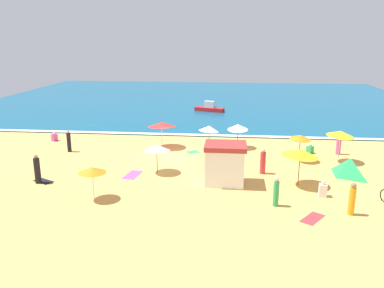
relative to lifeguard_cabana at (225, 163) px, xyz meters
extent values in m
plane|color=#E0A856|center=(-3.84, 5.43, -1.28)|extent=(60.00, 60.00, 0.00)
cube|color=#0F567A|center=(-3.84, 33.43, -1.23)|extent=(60.00, 44.00, 0.10)
cube|color=white|center=(-3.84, 11.73, -1.17)|extent=(57.00, 0.70, 0.01)
cube|color=white|center=(0.00, 0.00, -0.16)|extent=(2.39, 2.04, 2.23)
cube|color=#A5332D|center=(0.00, 0.00, 1.10)|extent=(2.51, 2.11, 0.28)
cylinder|color=#4C3823|center=(5.26, 4.97, -0.33)|extent=(0.05, 0.05, 1.90)
cone|color=orange|center=(5.26, 4.97, 0.52)|extent=(2.06, 2.07, 0.45)
cylinder|color=#4C3823|center=(4.44, 0.11, -0.15)|extent=(0.05, 0.05, 2.24)
cone|color=yellow|center=(4.44, 0.11, 0.80)|extent=(2.20, 2.17, 0.62)
cylinder|color=#4C3823|center=(-4.52, 1.54, -0.35)|extent=(0.05, 0.05, 1.86)
cone|color=white|center=(-4.52, 1.54, 0.43)|extent=(2.00, 2.02, 0.54)
cylinder|color=#4C3823|center=(-1.33, 5.85, -0.16)|extent=(0.05, 0.05, 2.24)
cone|color=white|center=(-1.33, 5.85, 0.81)|extent=(2.04, 2.02, 0.56)
cylinder|color=silver|center=(8.04, 5.08, -0.15)|extent=(0.05, 0.05, 2.25)
cone|color=yellow|center=(8.04, 5.08, 0.84)|extent=(2.69, 2.69, 0.52)
cylinder|color=silver|center=(-7.18, -3.18, -0.37)|extent=(0.05, 0.05, 1.80)
cone|color=orange|center=(-7.18, -3.18, 0.42)|extent=(1.60, 1.59, 0.35)
cylinder|color=#4C3823|center=(0.85, 8.10, -0.32)|extent=(0.05, 0.05, 1.92)
cone|color=white|center=(0.85, 8.10, 0.47)|extent=(1.93, 1.96, 0.60)
cylinder|color=silver|center=(-5.29, 7.67, -0.25)|extent=(0.05, 0.05, 2.04)
cone|color=red|center=(-5.29, 7.67, 0.64)|extent=(2.90, 2.91, 0.55)
pyramid|color=green|center=(8.00, 2.11, -0.68)|extent=(2.52, 2.75, 1.20)
torus|color=black|center=(8.71, -1.90, -0.95)|extent=(0.23, 0.71, 0.72)
cylinder|color=green|center=(2.75, -3.09, -0.59)|extent=(0.40, 0.40, 1.38)
sphere|color=#DBA884|center=(2.75, -3.09, 0.20)|extent=(0.23, 0.23, 0.23)
cylinder|color=black|center=(-11.45, -1.14, -0.48)|extent=(0.42, 0.42, 1.59)
sphere|color=#9E6B47|center=(-11.45, -1.14, 0.43)|extent=(0.24, 0.24, 0.24)
cylinder|color=red|center=(2.44, 2.04, -0.55)|extent=(0.51, 0.51, 1.46)
sphere|color=#DBA884|center=(2.44, 2.04, 0.29)|extent=(0.25, 0.25, 0.25)
cube|color=green|center=(6.45, 7.15, -0.99)|extent=(0.60, 0.60, 0.57)
sphere|color=beige|center=(6.45, 7.15, -0.61)|extent=(0.21, 0.21, 0.21)
cylinder|color=#D84CA5|center=(8.55, 7.08, -0.52)|extent=(0.49, 0.49, 1.51)
sphere|color=brown|center=(8.55, 7.08, 0.35)|extent=(0.26, 0.26, 0.26)
cylinder|color=orange|center=(6.44, -3.77, -0.55)|extent=(0.45, 0.45, 1.45)
sphere|color=#9E6B47|center=(6.44, -3.77, 0.29)|extent=(0.28, 0.28, 0.28)
cube|color=#D84CA5|center=(-14.96, 8.71, -0.97)|extent=(0.57, 0.57, 0.60)
sphere|color=beige|center=(-14.96, 8.71, -0.57)|extent=(0.22, 0.22, 0.22)
cube|color=white|center=(5.54, -1.50, -0.92)|extent=(0.46, 0.46, 0.72)
sphere|color=beige|center=(5.54, -1.50, -0.45)|extent=(0.23, 0.23, 0.23)
cylinder|color=black|center=(-12.31, 5.65, -0.54)|extent=(0.34, 0.34, 1.47)
sphere|color=#9E6B47|center=(-12.31, 5.65, 0.29)|extent=(0.22, 0.22, 0.22)
cube|color=black|center=(-11.28, -0.86, -1.27)|extent=(1.48, 1.19, 0.01)
cube|color=red|center=(4.44, -4.44, -1.27)|extent=(1.45, 1.63, 0.01)
cube|color=#D84CA5|center=(-6.03, 0.87, -1.27)|extent=(1.08, 1.84, 0.01)
cube|color=green|center=(-2.63, 6.49, -1.27)|extent=(1.31, 1.28, 0.01)
cube|color=red|center=(-2.34, 23.65, -0.95)|extent=(3.65, 2.01, 0.46)
cube|color=silver|center=(-2.34, 23.65, -0.33)|extent=(1.35, 0.93, 0.78)
camera|label=1|loc=(0.28, -22.52, 7.37)|focal=36.28mm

